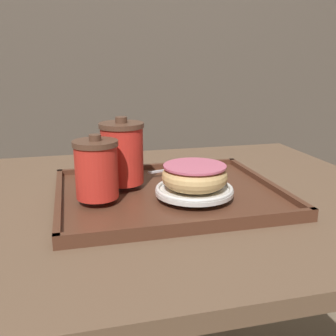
% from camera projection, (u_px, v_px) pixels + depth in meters
% --- Properties ---
extents(wall_behind, '(8.00, 0.05, 2.40)m').
position_uv_depth(wall_behind, '(110.00, 14.00, 1.75)').
color(wall_behind, brown).
rests_on(wall_behind, ground_plane).
extents(cafe_table, '(0.98, 0.83, 0.73)m').
position_uv_depth(cafe_table, '(173.00, 261.00, 0.90)').
color(cafe_table, brown).
rests_on(cafe_table, ground_plane).
extents(serving_tray, '(0.45, 0.38, 0.02)m').
position_uv_depth(serving_tray, '(168.00, 194.00, 0.82)').
color(serving_tray, '#512D1E').
rests_on(serving_tray, cafe_table).
extents(coffee_cup_front, '(0.09, 0.09, 0.12)m').
position_uv_depth(coffee_cup_front, '(97.00, 169.00, 0.74)').
color(coffee_cup_front, red).
rests_on(coffee_cup_front, serving_tray).
extents(coffee_cup_rear, '(0.09, 0.09, 0.14)m').
position_uv_depth(coffee_cup_rear, '(122.00, 153.00, 0.83)').
color(coffee_cup_rear, red).
rests_on(coffee_cup_rear, serving_tray).
extents(plate_with_chocolate_donut, '(0.15, 0.15, 0.01)m').
position_uv_depth(plate_with_chocolate_donut, '(194.00, 190.00, 0.77)').
color(plate_with_chocolate_donut, white).
rests_on(plate_with_chocolate_donut, serving_tray).
extents(donut_chocolate_glazed, '(0.13, 0.13, 0.04)m').
position_uv_depth(donut_chocolate_glazed, '(195.00, 176.00, 0.77)').
color(donut_chocolate_glazed, '#DBB270').
rests_on(donut_chocolate_glazed, plate_with_chocolate_donut).
extents(spoon, '(0.15, 0.05, 0.01)m').
position_uv_depth(spoon, '(189.00, 166.00, 0.96)').
color(spoon, silver).
rests_on(spoon, serving_tray).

